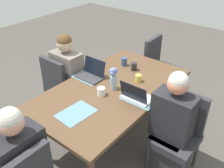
# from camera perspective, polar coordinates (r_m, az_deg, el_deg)

# --- Properties ---
(ground_plane) EXTENTS (10.00, 10.00, 0.00)m
(ground_plane) POSITION_cam_1_polar(r_m,az_deg,el_deg) (3.30, 0.00, -11.85)
(ground_plane) COLOR #4C4742
(dining_table) EXTENTS (1.88, 1.06, 0.74)m
(dining_table) POSITION_cam_1_polar(r_m,az_deg,el_deg) (2.88, 0.00, -2.12)
(dining_table) COLOR brown
(dining_table) RESTS_ON ground_plane
(chair_near_left_mid) EXTENTS (0.44, 0.44, 0.90)m
(chair_near_left_mid) POSITION_cam_1_polar(r_m,az_deg,el_deg) (3.44, -11.41, 0.00)
(chair_near_left_mid) COLOR #2D2D33
(chair_near_left_mid) RESTS_ON ground_plane
(person_near_left_mid) EXTENTS (0.36, 0.40, 1.19)m
(person_near_left_mid) POSITION_cam_1_polar(r_m,az_deg,el_deg) (3.43, -9.87, 0.58)
(person_near_left_mid) COLOR #2D2D33
(person_near_left_mid) RESTS_ON ground_plane
(chair_far_left_far) EXTENTS (0.44, 0.44, 0.90)m
(chair_far_left_far) POSITION_cam_1_polar(r_m,az_deg,el_deg) (2.73, 15.01, -10.09)
(chair_far_left_far) COLOR #2D2D33
(chair_far_left_far) RESTS_ON ground_plane
(person_far_left_far) EXTENTS (0.36, 0.40, 1.19)m
(person_far_left_far) POSITION_cam_1_polar(r_m,az_deg,el_deg) (2.67, 13.23, -10.04)
(person_far_left_far) COLOR #2D2D33
(person_far_left_far) RESTS_ON ground_plane
(chair_head_left_right_near) EXTENTS (0.44, 0.44, 0.90)m
(chair_head_left_right_near) POSITION_cam_1_polar(r_m,az_deg,el_deg) (3.96, 10.48, 4.49)
(chair_head_left_right_near) COLOR #2D2D33
(chair_head_left_right_near) RESTS_ON ground_plane
(flower_vase) EXTENTS (0.09, 0.09, 0.27)m
(flower_vase) POSITION_cam_1_polar(r_m,az_deg,el_deg) (2.75, 0.34, 1.44)
(flower_vase) COLOR #8EA8B7
(flower_vase) RESTS_ON dining_table
(placemat_head_right_left_near) EXTENTS (0.38, 0.28, 0.00)m
(placemat_head_right_left_near) POSITION_cam_1_polar(r_m,az_deg,el_deg) (2.48, -8.18, -6.59)
(placemat_head_right_left_near) COLOR slate
(placemat_head_right_left_near) RESTS_ON dining_table
(placemat_near_left_mid) EXTENTS (0.27, 0.37, 0.00)m
(placemat_near_left_mid) POSITION_cam_1_polar(r_m,az_deg,el_deg) (3.06, -5.33, 1.60)
(placemat_near_left_mid) COLOR slate
(placemat_near_left_mid) RESTS_ON dining_table
(placemat_far_left_far) EXTENTS (0.26, 0.36, 0.00)m
(placemat_far_left_far) POSITION_cam_1_polar(r_m,az_deg,el_deg) (2.67, 6.30, -3.37)
(placemat_far_left_far) COLOR slate
(placemat_far_left_far) RESTS_ON dining_table
(laptop_near_left_mid) EXTENTS (0.22, 0.32, 0.21)m
(laptop_near_left_mid) POSITION_cam_1_polar(r_m,az_deg,el_deg) (3.04, -4.73, 2.35)
(laptop_near_left_mid) COLOR #38383D
(laptop_near_left_mid) RESTS_ON dining_table
(laptop_far_left_far) EXTENTS (0.22, 0.32, 0.21)m
(laptop_far_left_far) POSITION_cam_1_polar(r_m,az_deg,el_deg) (2.63, 5.58, -2.70)
(laptop_far_left_far) COLOR silver
(laptop_far_left_far) RESTS_ON dining_table
(coffee_mug_near_left) EXTENTS (0.07, 0.07, 0.11)m
(coffee_mug_near_left) POSITION_cam_1_polar(r_m,az_deg,el_deg) (3.30, 2.78, 5.11)
(coffee_mug_near_left) COLOR #33477A
(coffee_mug_near_left) RESTS_ON dining_table
(coffee_mug_near_right) EXTENTS (0.07, 0.07, 0.09)m
(coffee_mug_near_right) POSITION_cam_1_polar(r_m,az_deg,el_deg) (2.95, 6.00, 1.31)
(coffee_mug_near_right) COLOR #DBC64C
(coffee_mug_near_right) RESTS_ON dining_table
(coffee_mug_centre_left) EXTENTS (0.07, 0.07, 0.10)m
(coffee_mug_centre_left) POSITION_cam_1_polar(r_m,az_deg,el_deg) (3.19, 5.04, 3.97)
(coffee_mug_centre_left) COLOR #232328
(coffee_mug_centre_left) RESTS_ON dining_table
(coffee_mug_centre_right) EXTENTS (0.09, 0.09, 0.09)m
(coffee_mug_centre_right) POSITION_cam_1_polar(r_m,az_deg,el_deg) (2.69, -2.50, -1.69)
(coffee_mug_centre_right) COLOR white
(coffee_mug_centre_right) RESTS_ON dining_table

